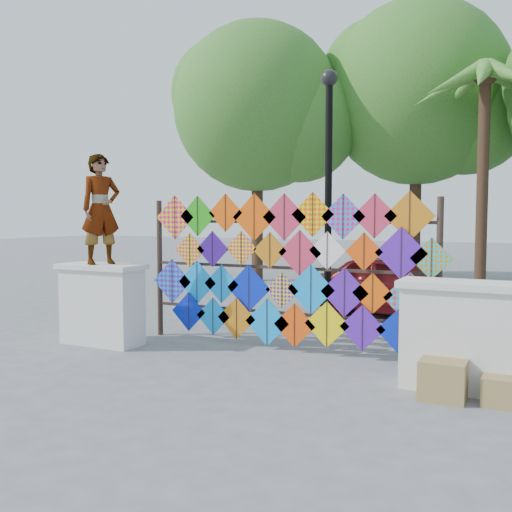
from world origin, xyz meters
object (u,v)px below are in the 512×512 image
Objects in this scene: kite_rack at (287,271)px; vendor_woman at (101,209)px; lamppost at (328,177)px; sedan at (399,285)px.

kite_rack is 2.88× the size of vendor_woman.
kite_rack is at bearing -46.20° from vendor_woman.
vendor_woman is at bearing -143.62° from lamppost.
vendor_woman reaches higher than sedan.
lamppost is (2.99, 2.20, 0.55)m from vendor_woman.
vendor_woman is 0.39× the size of lamppost.
vendor_woman is 6.11m from sedan.
lamppost is at bearing 81.39° from kite_rack.
vendor_woman is (-2.79, -0.92, 0.93)m from kite_rack.
lamppost reaches higher than sedan.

